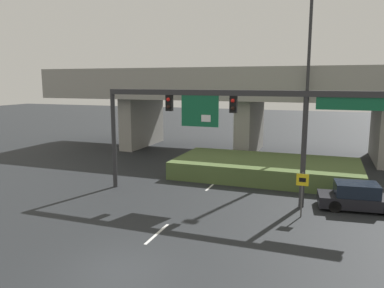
{
  "coord_description": "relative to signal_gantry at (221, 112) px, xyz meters",
  "views": [
    {
      "loc": [
        6.97,
        -11.07,
        6.83
      ],
      "look_at": [
        0.0,
        8.06,
        3.4
      ],
      "focal_mm": 35.0,
      "sensor_mm": 36.0,
      "label": 1
    }
  ],
  "objects": [
    {
      "name": "signal_gantry",
      "position": [
        0.0,
        0.0,
        0.0
      ],
      "size": [
        15.65,
        0.44,
        6.34
      ],
      "color": "#2D2D30",
      "rests_on": "ground"
    },
    {
      "name": "lane_markings",
      "position": [
        -1.25,
        2.34,
        -5.09
      ],
      "size": [
        0.14,
        35.84,
        0.01
      ],
      "color": "silver",
      "rests_on": "ground"
    },
    {
      "name": "speed_limit_sign",
      "position": [
        4.71,
        -1.6,
        -3.59
      ],
      "size": [
        0.6,
        0.11,
        2.31
      ],
      "color": "#4C4C4C",
      "rests_on": "ground"
    },
    {
      "name": "grass_embankment",
      "position": [
        1.71,
        5.95,
        -4.48
      ],
      "size": [
        12.85,
        6.4,
        1.23
      ],
      "color": "#4C6033",
      "rests_on": "ground"
    },
    {
      "name": "ground_plane",
      "position": [
        -1.25,
        -9.46,
        -5.1
      ],
      "size": [
        160.0,
        160.0,
        0.0
      ],
      "primitive_type": "plane",
      "color": "black"
    },
    {
      "name": "overpass_bridge",
      "position": [
        -1.25,
        14.71,
        0.42
      ],
      "size": [
        40.58,
        9.34,
        8.0
      ],
      "color": "gray",
      "rests_on": "ground"
    },
    {
      "name": "highway_light_pole_near",
      "position": [
        4.12,
        9.59,
        2.67
      ],
      "size": [
        0.7,
        0.36,
        14.78
      ],
      "color": "#2D2D30",
      "rests_on": "ground"
    },
    {
      "name": "parked_sedan_near_right",
      "position": [
        7.49,
        0.67,
        -4.43
      ],
      "size": [
        4.36,
        2.19,
        1.46
      ],
      "rotation": [
        0.0,
        0.0,
        0.1
      ],
      "color": "black",
      "rests_on": "ground"
    }
  ]
}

